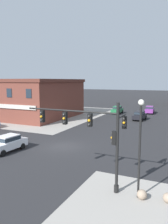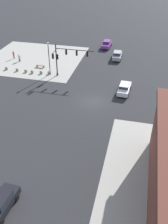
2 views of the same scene
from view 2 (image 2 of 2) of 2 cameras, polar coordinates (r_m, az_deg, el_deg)
name	(u,v)px [view 2 (image 2 of 2)]	position (r m, az deg, el deg)	size (l,w,h in m)	color
ground_plane	(93,101)	(40.24, 2.05, 2.38)	(320.00, 320.00, 0.00)	#262628
sidewalk_corner_slab	(35,59)	(57.23, -11.03, 11.71)	(20.00, 19.00, 0.02)	gray
traffic_signal_main	(64,57)	(46.66, -4.42, 12.30)	(7.12, 2.09, 6.03)	black
bollard_sphere_curb_a	(49,72)	(49.45, -7.86, 8.81)	(0.63, 0.63, 0.63)	gray
bollard_sphere_curb_b	(41,72)	(49.78, -9.63, 8.82)	(0.63, 0.63, 0.63)	gray
bollard_sphere_curb_c	(32,72)	(50.31, -11.60, 8.88)	(0.63, 0.63, 0.63)	gray
bollard_sphere_curb_d	(26,71)	(50.94, -12.96, 9.03)	(0.63, 0.63, 0.63)	gray
bollard_sphere_curb_e	(17,70)	(51.86, -14.82, 9.21)	(0.63, 0.63, 0.63)	gray
bollard_sphere_curb_f	(6,68)	(53.09, -17.07, 9.42)	(0.63, 0.63, 0.63)	gray
bench_near_signal	(40,66)	(52.61, -9.78, 10.23)	(1.82, 0.57, 0.49)	#9E7F66
pedestrian_near_bench	(19,57)	(56.21, -14.38, 11.84)	(0.55, 0.22, 1.56)	black
pedestrian_at_curb	(13,54)	(57.99, -15.60, 12.48)	(0.24, 0.55, 1.76)	#333333
street_lamp_corner_near	(49,55)	(47.88, -7.94, 12.57)	(0.36, 0.36, 6.28)	black
car_main_southbound_near	(117,55)	(56.18, 7.50, 12.63)	(2.00, 4.45, 1.68)	#99999E
car_cross_eastbound	(124,88)	(42.75, 9.08, 5.40)	(2.09, 4.50, 1.68)	silver
car_cross_westbound	(107,44)	(62.73, 5.14, 15.06)	(2.00, 4.46, 1.68)	#7A3389
car_parked_curb	(1,203)	(26.10, -18.25, -18.89)	(2.09, 4.50, 1.68)	black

